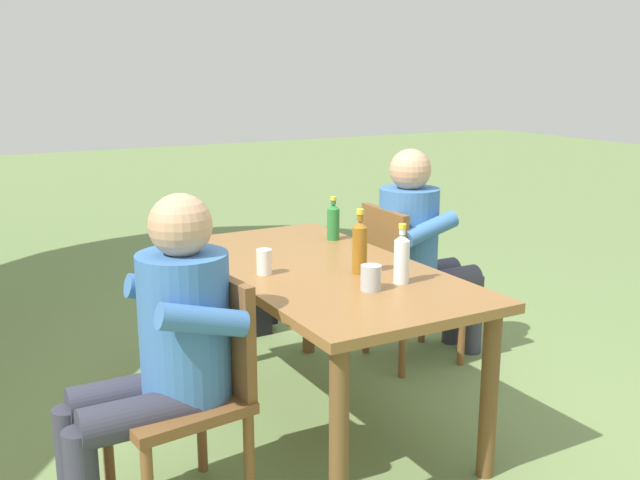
{
  "coord_description": "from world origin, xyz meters",
  "views": [
    {
      "loc": [
        -2.7,
        1.5,
        1.59
      ],
      "look_at": [
        0.0,
        0.0,
        0.85
      ],
      "focal_mm": 40.61,
      "sensor_mm": 36.0,
      "label": 1
    }
  ],
  "objects_px": {
    "chair_near_right": "(402,276)",
    "cup_steel": "(371,278)",
    "dining_table": "(320,286)",
    "backpack_by_near_side": "(253,297)",
    "person_in_white_shirt": "(420,244)",
    "bottle_green": "(333,221)",
    "bottle_clear": "(402,258)",
    "person_in_plaid_shirt": "(164,344)",
    "chair_far_left": "(195,381)",
    "cup_white": "(264,262)",
    "bottle_amber": "(360,246)"
  },
  "relations": [
    {
      "from": "cup_steel",
      "to": "backpack_by_near_side",
      "type": "bearing_deg",
      "value": -7.21
    },
    {
      "from": "person_in_white_shirt",
      "to": "chair_far_left",
      "type": "bearing_deg",
      "value": 115.32
    },
    {
      "from": "dining_table",
      "to": "backpack_by_near_side",
      "type": "relative_size",
      "value": 3.78
    },
    {
      "from": "bottle_clear",
      "to": "person_in_plaid_shirt",
      "type": "bearing_deg",
      "value": 89.34
    },
    {
      "from": "bottle_green",
      "to": "bottle_amber",
      "type": "bearing_deg",
      "value": 160.07
    },
    {
      "from": "bottle_amber",
      "to": "cup_white",
      "type": "height_order",
      "value": "bottle_amber"
    },
    {
      "from": "person_in_white_shirt",
      "to": "person_in_plaid_shirt",
      "type": "height_order",
      "value": "same"
    },
    {
      "from": "dining_table",
      "to": "bottle_clear",
      "type": "relative_size",
      "value": 6.67
    },
    {
      "from": "dining_table",
      "to": "chair_near_right",
      "type": "height_order",
      "value": "chair_near_right"
    },
    {
      "from": "bottle_amber",
      "to": "cup_white",
      "type": "relative_size",
      "value": 2.58
    },
    {
      "from": "dining_table",
      "to": "person_in_white_shirt",
      "type": "relative_size",
      "value": 1.4
    },
    {
      "from": "backpack_by_near_side",
      "to": "person_in_white_shirt",
      "type": "bearing_deg",
      "value": -144.59
    },
    {
      "from": "dining_table",
      "to": "bottle_amber",
      "type": "xyz_separation_m",
      "value": [
        -0.18,
        -0.09,
        0.21
      ]
    },
    {
      "from": "bottle_amber",
      "to": "cup_steel",
      "type": "relative_size",
      "value": 2.77
    },
    {
      "from": "dining_table",
      "to": "bottle_green",
      "type": "xyz_separation_m",
      "value": [
        0.42,
        -0.31,
        0.19
      ]
    },
    {
      "from": "bottle_green",
      "to": "bottle_amber",
      "type": "height_order",
      "value": "bottle_amber"
    },
    {
      "from": "person_in_plaid_shirt",
      "to": "backpack_by_near_side",
      "type": "distance_m",
      "value": 1.97
    },
    {
      "from": "bottle_amber",
      "to": "bottle_clear",
      "type": "distance_m",
      "value": 0.22
    },
    {
      "from": "backpack_by_near_side",
      "to": "bottle_clear",
      "type": "bearing_deg",
      "value": 178.34
    },
    {
      "from": "chair_near_right",
      "to": "cup_steel",
      "type": "height_order",
      "value": "chair_near_right"
    },
    {
      "from": "person_in_white_shirt",
      "to": "bottle_clear",
      "type": "distance_m",
      "value": 1.02
    },
    {
      "from": "cup_steel",
      "to": "cup_white",
      "type": "distance_m",
      "value": 0.49
    },
    {
      "from": "person_in_plaid_shirt",
      "to": "bottle_green",
      "type": "distance_m",
      "value": 1.39
    },
    {
      "from": "chair_near_right",
      "to": "person_in_white_shirt",
      "type": "height_order",
      "value": "person_in_white_shirt"
    },
    {
      "from": "chair_near_right",
      "to": "cup_steel",
      "type": "bearing_deg",
      "value": 137.44
    },
    {
      "from": "person_in_white_shirt",
      "to": "bottle_clear",
      "type": "xyz_separation_m",
      "value": [
        -0.75,
        0.66,
        0.18
      ]
    },
    {
      "from": "person_in_plaid_shirt",
      "to": "cup_steel",
      "type": "relative_size",
      "value": 11.68
    },
    {
      "from": "cup_steel",
      "to": "person_in_plaid_shirt",
      "type": "bearing_deg",
      "value": 87.79
    },
    {
      "from": "chair_far_left",
      "to": "cup_white",
      "type": "relative_size",
      "value": 8.01
    },
    {
      "from": "chair_near_right",
      "to": "cup_white",
      "type": "bearing_deg",
      "value": 110.46
    },
    {
      "from": "chair_near_right",
      "to": "bottle_amber",
      "type": "height_order",
      "value": "bottle_amber"
    },
    {
      "from": "dining_table",
      "to": "bottle_amber",
      "type": "relative_size",
      "value": 5.9
    },
    {
      "from": "bottle_green",
      "to": "backpack_by_near_side",
      "type": "distance_m",
      "value": 1.03
    },
    {
      "from": "chair_near_right",
      "to": "cup_white",
      "type": "distance_m",
      "value": 1.1
    },
    {
      "from": "chair_far_left",
      "to": "bottle_clear",
      "type": "height_order",
      "value": "bottle_clear"
    },
    {
      "from": "dining_table",
      "to": "person_in_white_shirt",
      "type": "bearing_deg",
      "value": -65.89
    },
    {
      "from": "bottle_amber",
      "to": "cup_steel",
      "type": "xyz_separation_m",
      "value": [
        -0.23,
        0.09,
        -0.07
      ]
    },
    {
      "from": "person_in_white_shirt",
      "to": "backpack_by_near_side",
      "type": "xyz_separation_m",
      "value": [
        0.87,
        0.62,
        -0.45
      ]
    },
    {
      "from": "dining_table",
      "to": "cup_white",
      "type": "bearing_deg",
      "value": 88.54
    },
    {
      "from": "person_in_plaid_shirt",
      "to": "backpack_by_near_side",
      "type": "height_order",
      "value": "person_in_plaid_shirt"
    },
    {
      "from": "chair_far_left",
      "to": "bottle_green",
      "type": "xyz_separation_m",
      "value": [
        0.78,
        -1.03,
        0.34
      ]
    },
    {
      "from": "person_in_plaid_shirt",
      "to": "bottle_amber",
      "type": "bearing_deg",
      "value": -78.19
    },
    {
      "from": "dining_table",
      "to": "person_in_white_shirt",
      "type": "distance_m",
      "value": 0.91
    },
    {
      "from": "bottle_green",
      "to": "chair_far_left",
      "type": "bearing_deg",
      "value": 127.07
    },
    {
      "from": "cup_steel",
      "to": "backpack_by_near_side",
      "type": "relative_size",
      "value": 0.23
    },
    {
      "from": "person_in_plaid_shirt",
      "to": "backpack_by_near_side",
      "type": "relative_size",
      "value": 2.7
    },
    {
      "from": "bottle_amber",
      "to": "chair_far_left",
      "type": "bearing_deg",
      "value": 102.73
    },
    {
      "from": "chair_far_left",
      "to": "cup_steel",
      "type": "relative_size",
      "value": 8.62
    },
    {
      "from": "dining_table",
      "to": "bottle_amber",
      "type": "bearing_deg",
      "value": -152.18
    },
    {
      "from": "chair_near_right",
      "to": "cup_white",
      "type": "xyz_separation_m",
      "value": [
        -0.37,
        0.99,
        0.3
      ]
    }
  ]
}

